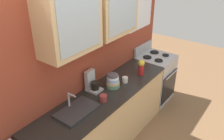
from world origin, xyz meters
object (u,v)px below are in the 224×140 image
object	(u,v)px
vase	(141,67)
coffee_maker	(92,83)
sink_faucet	(77,110)
bowl_stack	(113,81)
cup_near_bowls	(125,80)
stove_range	(154,78)
cup_near_sink	(103,98)

from	to	relation	value
vase	coffee_maker	bearing A→B (deg)	158.23
sink_faucet	bowl_stack	bearing A→B (deg)	-0.69
sink_faucet	vase	bearing A→B (deg)	-6.50
cup_near_bowls	coffee_maker	size ratio (longest dim) A/B	0.41
bowl_stack	vase	bearing A→B (deg)	-13.92
vase	coffee_maker	xyz separation A→B (m)	(-0.78, 0.31, -0.02)
stove_range	coffee_maker	xyz separation A→B (m)	(-1.52, 0.20, 0.55)
bowl_stack	cup_near_bowls	distance (m)	0.22
stove_range	bowl_stack	size ratio (longest dim) A/B	5.50
stove_range	cup_near_sink	size ratio (longest dim) A/B	8.56
sink_faucet	cup_near_bowls	world-z (taller)	sink_faucet
vase	cup_near_sink	bearing A→B (deg)	178.42
bowl_stack	coffee_maker	bearing A→B (deg)	143.19
bowl_stack	cup_near_sink	bearing A→B (deg)	-162.68
cup_near_sink	cup_near_bowls	size ratio (longest dim) A/B	1.06
cup_near_bowls	coffee_maker	world-z (taller)	coffee_maker
bowl_stack	sink_faucet	bearing A→B (deg)	179.31
vase	bowl_stack	bearing A→B (deg)	166.08
cup_near_bowls	coffee_maker	bearing A→B (deg)	151.30
stove_range	coffee_maker	distance (m)	1.63
vase	stove_range	bearing A→B (deg)	8.41
bowl_stack	vase	distance (m)	0.56
sink_faucet	stove_range	bearing A→B (deg)	-0.96
coffee_maker	bowl_stack	bearing A→B (deg)	-36.81
cup_near_sink	coffee_maker	xyz separation A→B (m)	(0.12, 0.29, 0.06)
bowl_stack	vase	world-z (taller)	vase
stove_range	vase	bearing A→B (deg)	-171.59
vase	cup_near_bowls	xyz separation A→B (m)	(-0.33, 0.07, -0.09)
vase	cup_near_bowls	size ratio (longest dim) A/B	2.08
bowl_stack	cup_near_sink	distance (m)	0.37
vase	cup_near_sink	world-z (taller)	vase
vase	cup_near_sink	distance (m)	0.90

